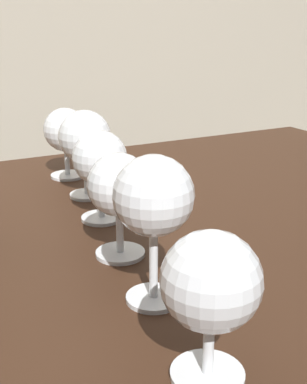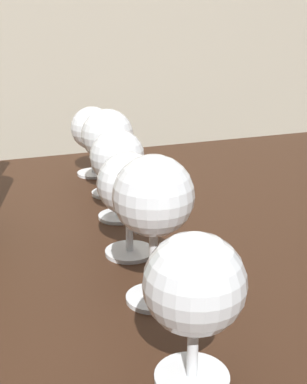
# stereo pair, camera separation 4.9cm
# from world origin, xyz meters

# --- Properties ---
(dining_table) EXTENTS (1.50, 0.87, 0.71)m
(dining_table) POSITION_xyz_m (0.00, 0.00, 0.63)
(dining_table) COLOR #382114
(dining_table) RESTS_ON ground_plane
(wine_glass_cabernet) EXTENTS (0.08, 0.08, 0.13)m
(wine_glass_cabernet) POSITION_xyz_m (-0.00, -0.31, 0.79)
(wine_glass_cabernet) COLOR white
(wine_glass_cabernet) RESTS_ON dining_table
(wine_glass_port) EXTENTS (0.08, 0.08, 0.15)m
(wine_glass_port) POSITION_xyz_m (0.02, -0.19, 0.82)
(wine_glass_port) COLOR white
(wine_glass_port) RESTS_ON dining_table
(wine_glass_white) EXTENTS (0.08, 0.08, 0.13)m
(wine_glass_white) POSITION_xyz_m (0.03, -0.08, 0.80)
(wine_glass_white) COLOR white
(wine_glass_white) RESTS_ON dining_table
(wine_glass_merlot) EXTENTS (0.08, 0.08, 0.13)m
(wine_glass_merlot) POSITION_xyz_m (0.05, 0.04, 0.80)
(wine_glass_merlot) COLOR white
(wine_glass_merlot) RESTS_ON dining_table
(wine_glass_amber) EXTENTS (0.08, 0.08, 0.14)m
(wine_glass_amber) POSITION_xyz_m (0.07, 0.15, 0.81)
(wine_glass_amber) COLOR white
(wine_glass_amber) RESTS_ON dining_table
(wine_glass_pinot) EXTENTS (0.08, 0.08, 0.13)m
(wine_glass_pinot) POSITION_xyz_m (0.08, 0.27, 0.79)
(wine_glass_pinot) COLOR white
(wine_glass_pinot) RESTS_ON dining_table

